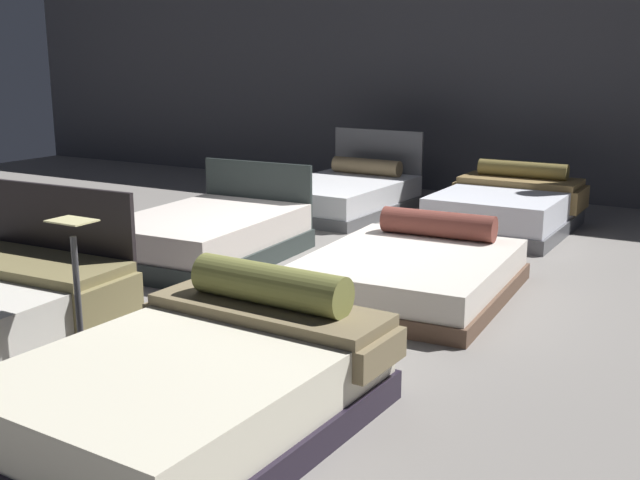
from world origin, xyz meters
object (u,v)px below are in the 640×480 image
(price_sign, at_px, (79,317))
(bed_1, at_px, (196,385))
(bed_4, at_px, (342,195))
(bed_5, at_px, (506,208))
(bed_2, at_px, (207,236))
(bed_3, at_px, (411,272))

(price_sign, bearing_deg, bed_1, -10.59)
(bed_4, distance_m, price_sign, 5.67)
(bed_1, bearing_deg, bed_5, 92.56)
(bed_2, bearing_deg, bed_1, -55.09)
(bed_4, bearing_deg, bed_2, -88.20)
(bed_2, relative_size, price_sign, 2.03)
(bed_1, xyz_separation_m, bed_3, (0.02, 2.88, -0.06))
(price_sign, bearing_deg, bed_4, 101.42)
(price_sign, bearing_deg, bed_3, 67.14)
(bed_5, relative_size, price_sign, 1.87)
(bed_1, height_order, bed_4, bed_4)
(bed_1, xyz_separation_m, bed_2, (-2.25, 2.93, -0.02))
(bed_3, bearing_deg, bed_2, 175.53)
(bed_1, distance_m, price_sign, 1.14)
(bed_2, relative_size, bed_4, 0.97)
(bed_3, xyz_separation_m, bed_5, (-0.05, 2.87, 0.07))
(bed_1, bearing_deg, bed_2, 129.67)
(bed_4, bearing_deg, bed_3, -49.91)
(bed_4, relative_size, price_sign, 2.10)
(bed_1, xyz_separation_m, bed_4, (-2.23, 5.76, -0.03))
(bed_2, xyz_separation_m, bed_5, (2.21, 2.82, 0.03))
(bed_1, distance_m, bed_2, 3.69)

